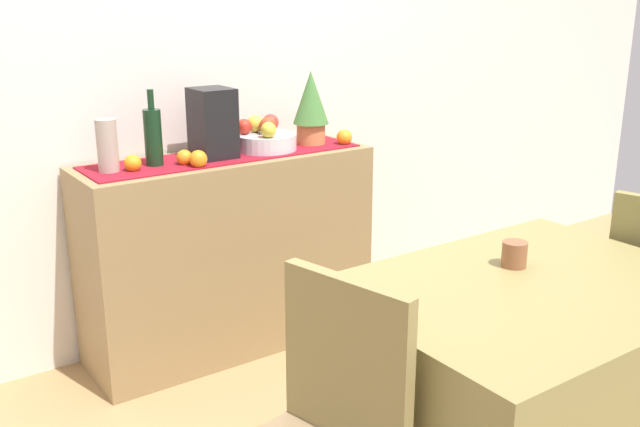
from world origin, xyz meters
name	(u,v)px	position (x,y,z in m)	size (l,w,h in m)	color
ground_plane	(378,427)	(0.00, 0.00, -0.01)	(6.40, 6.40, 0.02)	#A27D4F
room_wall_rear	(220,45)	(0.00, 1.18, 1.35)	(6.40, 0.06, 2.70)	silver
sideboard_console	(230,253)	(-0.13, 0.92, 0.45)	(1.31, 0.42, 0.90)	olive
table_runner	(226,156)	(-0.13, 0.92, 0.90)	(1.23, 0.32, 0.01)	maroon
fruit_bowl	(266,142)	(0.08, 0.92, 0.94)	(0.28, 0.28, 0.07)	silver
apple_front	(271,122)	(0.14, 0.98, 1.01)	(0.07, 0.07, 0.07)	#A72F29
apple_center	(256,124)	(0.06, 0.98, 1.01)	(0.08, 0.08, 0.08)	gold
apple_right	(268,126)	(0.08, 0.91, 1.01)	(0.08, 0.08, 0.08)	#AE391C
apple_upper	(268,130)	(0.04, 0.84, 1.01)	(0.07, 0.07, 0.07)	gold
apple_rear	(244,127)	(-0.01, 0.97, 1.01)	(0.07, 0.07, 0.07)	red
wine_bottle	(153,137)	(-0.45, 0.92, 1.02)	(0.07, 0.07, 0.32)	black
coffee_maker	(213,124)	(-0.18, 0.92, 1.05)	(0.16, 0.18, 0.30)	black
ceramic_vase	(107,146)	(-0.65, 0.92, 1.00)	(0.08, 0.08, 0.21)	#A59889
potted_plant	(311,105)	(0.32, 0.92, 1.08)	(0.17, 0.17, 0.34)	#BE7544
orange_loose_end	(133,163)	(-0.56, 0.88, 0.93)	(0.07, 0.07, 0.07)	orange
orange_loose_far	(184,158)	(-0.35, 0.87, 0.93)	(0.07, 0.07, 0.07)	orange
orange_loose_near_bowl	(344,137)	(0.45, 0.83, 0.93)	(0.07, 0.07, 0.07)	orange
orange_loose_mid	(198,159)	(-0.32, 0.79, 0.93)	(0.07, 0.07, 0.07)	orange
dining_table	(522,393)	(0.12, -0.55, 0.37)	(1.13, 0.84, 0.74)	olive
coffee_cup	(514,254)	(0.19, -0.42, 0.78)	(0.08, 0.08, 0.08)	brown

